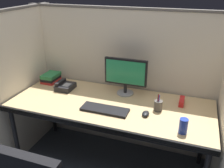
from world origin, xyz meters
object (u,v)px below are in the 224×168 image
(keyboard_main, at_px, (104,109))
(red_stapler, at_px, (182,101))
(monitor_center, at_px, (126,74))
(book_stack, at_px, (51,78))
(desk_phone, at_px, (65,86))
(desk, at_px, (110,108))
(pen_cup, at_px, (158,106))
(computer_mouse, at_px, (146,114))
(soda_can, at_px, (183,126))

(keyboard_main, distance_m, red_stapler, 0.73)
(monitor_center, distance_m, book_stack, 0.90)
(keyboard_main, bearing_deg, desk_phone, 153.33)
(red_stapler, bearing_deg, monitor_center, 176.43)
(desk, relative_size, book_stack, 8.85)
(desk_phone, relative_size, pen_cup, 1.20)
(keyboard_main, relative_size, computer_mouse, 4.48)
(computer_mouse, bearing_deg, keyboard_main, -173.40)
(desk_phone, relative_size, soda_can, 1.56)
(desk, height_order, pen_cup, pen_cup)
(soda_can, bearing_deg, desk, 160.34)
(book_stack, bearing_deg, desk_phone, -26.14)
(monitor_center, relative_size, computer_mouse, 4.48)
(keyboard_main, relative_size, desk_phone, 2.26)
(keyboard_main, xyz_separation_m, book_stack, (-0.81, 0.40, 0.04))
(computer_mouse, xyz_separation_m, pen_cup, (0.08, 0.12, 0.03))
(computer_mouse, bearing_deg, pen_cup, 55.06)
(soda_can, bearing_deg, pen_cup, 130.53)
(book_stack, bearing_deg, keyboard_main, -26.51)
(soda_can, bearing_deg, desk_phone, 162.47)
(red_stapler, bearing_deg, keyboard_main, -151.01)
(desk, height_order, book_stack, book_stack)
(desk, xyz_separation_m, computer_mouse, (0.36, -0.09, 0.07))
(desk, xyz_separation_m, keyboard_main, (-0.00, -0.13, 0.06))
(keyboard_main, height_order, red_stapler, red_stapler)
(desk, bearing_deg, soda_can, -19.66)
(computer_mouse, xyz_separation_m, book_stack, (-1.18, 0.36, 0.03))
(keyboard_main, distance_m, pen_cup, 0.48)
(keyboard_main, relative_size, book_stack, 2.00)
(keyboard_main, xyz_separation_m, red_stapler, (0.64, 0.36, 0.02))
(book_stack, bearing_deg, soda_can, -19.04)
(desk, distance_m, pen_cup, 0.46)
(pen_cup, bearing_deg, keyboard_main, -160.03)
(desk_phone, bearing_deg, red_stapler, 3.49)
(computer_mouse, distance_m, soda_can, 0.36)
(desk, relative_size, red_stapler, 12.67)
(desk, height_order, keyboard_main, keyboard_main)
(desk, xyz_separation_m, soda_can, (0.68, -0.24, 0.11))
(desk, relative_size, pen_cup, 11.95)
(pen_cup, relative_size, soda_can, 1.30)
(desk_phone, bearing_deg, pen_cup, -6.65)
(monitor_center, xyz_separation_m, pen_cup, (0.37, -0.23, -0.17))
(book_stack, height_order, desk_phone, book_stack)
(keyboard_main, bearing_deg, desk, 88.35)
(desk, height_order, monitor_center, monitor_center)
(book_stack, bearing_deg, monitor_center, -0.90)
(monitor_center, bearing_deg, red_stapler, -3.57)
(computer_mouse, relative_size, red_stapler, 0.64)
(monitor_center, relative_size, book_stack, 2.00)
(desk, relative_size, keyboard_main, 4.42)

